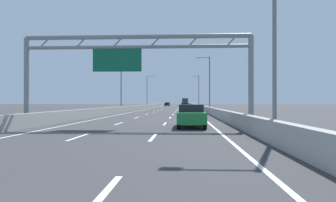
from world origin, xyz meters
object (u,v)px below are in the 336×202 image
Objects in this scene: sign_gantry at (134,57)px; streetlamp_right_near at (270,26)px; red_car at (185,106)px; black_car at (167,104)px; streetlamp_right_mid at (208,80)px; streetlamp_right_far at (198,89)px; white_car at (184,104)px; streetlamp_left_far at (148,89)px; silver_car at (168,104)px; box_truck at (185,102)px; orange_car at (186,108)px; streetlamp_left_mid at (122,81)px; green_car at (191,115)px.

sign_gantry is 9.56m from streetlamp_right_near.
sign_gantry is at bearing -94.31° from red_car.
streetlamp_right_mid is at bearing -80.96° from black_car.
sign_gantry is at bearing -88.04° from black_car.
streetlamp_right_far is 19.29m from white_car.
black_car is at bearing 83.31° from streetlamp_left_far.
streetlamp_right_far is (0.00, 37.35, 0.00)m from streetlamp_right_mid.
silver_car is 58.67m from red_car.
black_car is at bearing 108.87° from streetlamp_right_far.
box_truck is (0.22, 52.05, 0.95)m from red_car.
sign_gantry is at bearing -83.97° from streetlamp_left_far.
box_truck is at bearing -1.84° from black_car.
sign_gantry is 69.41m from streetlamp_right_far.
streetlamp_right_near is 55.27m from red_car.
streetlamp_left_far is (-14.93, 74.70, 0.00)m from streetlamp_right_near.
black_car is at bearing 99.04° from streetlamp_right_mid.
streetlamp_right_near is 2.17× the size of orange_car.
streetlamp_left_far reaches higher than box_truck.
box_truck is at bearing 89.92° from orange_car.
streetlamp_left_mid is 2.03× the size of white_car.
streetlamp_left_mid is at bearing -99.15° from box_truck.
silver_car is at bearing 91.71° from sign_gantry.
streetlamp_right_near is at bearing -87.53° from white_car.
streetlamp_left_mid reaches higher than silver_car.
green_car is at bearing -89.81° from white_car.
streetlamp_left_far is at bearing 90.00° from streetlamp_left_mid.
streetlamp_left_far is 1.24× the size of box_truck.
sign_gantry is 24.46m from orange_car.
red_car is 49.70m from green_car.
streetlamp_right_near is at bearing -84.52° from silver_car.
streetlamp_right_mid is at bearing -77.39° from red_car.
streetlamp_right_far is at bearing 90.00° from streetlamp_right_mid.
white_car is (7.10, -14.24, 0.04)m from black_car.
streetlamp_right_near is 2.18× the size of red_car.
streetlamp_left_mid is 14.37m from orange_car.
green_car is at bearing -70.76° from streetlamp_left_mid.
streetlamp_left_mid is at bearing -93.08° from silver_car.
silver_car is at bearing 83.96° from streetlamp_left_far.
orange_car is at bearing 80.90° from sign_gantry.
streetlamp_right_far is at bearing 85.15° from orange_car.
streetlamp_right_far reaches higher than red_car.
box_truck is at bearing 96.57° from streetlamp_right_far.
box_truck is at bearing 80.85° from streetlamp_left_mid.
streetlamp_right_mid is at bearing -90.00° from streetlamp_right_far.
streetlamp_right_far is 2.20× the size of green_car.
green_car is at bearing -85.85° from black_car.
streetlamp_right_mid is 9.90m from orange_car.
streetlamp_right_mid reaches higher than black_car.
streetlamp_right_mid is 2.04× the size of black_car.
green_car reaches higher than white_car.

